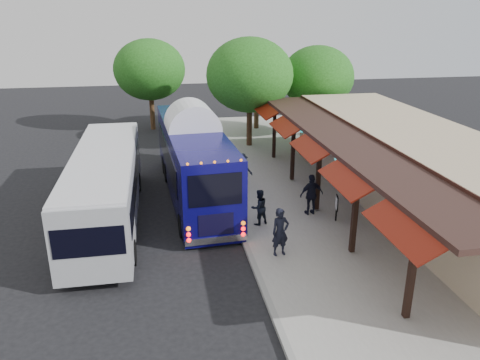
{
  "coord_description": "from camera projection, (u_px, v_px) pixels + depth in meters",
  "views": [
    {
      "loc": [
        -3.0,
        -14.46,
        8.65
      ],
      "look_at": [
        0.29,
        4.09,
        1.8
      ],
      "focal_mm": 35.0,
      "sensor_mm": 36.0,
      "label": 1
    }
  ],
  "objects": [
    {
      "name": "ped_b",
      "position": [
        259.0,
        207.0,
        19.5
      ],
      "size": [
        0.91,
        0.82,
        1.54
      ],
      "primitive_type": "imported",
      "rotation": [
        0.0,
        0.0,
        3.52
      ],
      "color": "black",
      "rests_on": "sidewalk"
    },
    {
      "name": "sign_board",
      "position": [
        337.0,
        204.0,
        19.8
      ],
      "size": [
        0.17,
        0.52,
        1.14
      ],
      "rotation": [
        0.0,
        0.0,
        -0.23
      ],
      "color": "black",
      "rests_on": "sidewalk"
    },
    {
      "name": "city_bus",
      "position": [
        106.0,
        184.0,
        19.82
      ],
      "size": [
        2.57,
        11.43,
        3.07
      ],
      "rotation": [
        0.0,
        0.0,
        0.0
      ],
      "color": "#989CA1",
      "rests_on": "ground"
    },
    {
      "name": "tree_left",
      "position": [
        250.0,
        75.0,
        29.8
      ],
      "size": [
        5.58,
        5.58,
        7.15
      ],
      "color": "#382314",
      "rests_on": "ground"
    },
    {
      "name": "ped_a",
      "position": [
        280.0,
        232.0,
        16.99
      ],
      "size": [
        0.73,
        0.55,
        1.82
      ],
      "primitive_type": "imported",
      "rotation": [
        0.0,
        0.0,
        0.18
      ],
      "color": "black",
      "rests_on": "sidewalk"
    },
    {
      "name": "tree_mid",
      "position": [
        257.0,
        72.0,
        34.46
      ],
      "size": [
        5.11,
        5.11,
        6.55
      ],
      "color": "#382314",
      "rests_on": "ground"
    },
    {
      "name": "station_shelter",
      "position": [
        415.0,
        169.0,
        21.28
      ],
      "size": [
        8.15,
        20.0,
        3.6
      ],
      "color": "#C3B187",
      "rests_on": "ground"
    },
    {
      "name": "curb",
      "position": [
        235.0,
        218.0,
        20.51
      ],
      "size": [
        0.2,
        40.0,
        0.16
      ],
      "primitive_type": "cube",
      "color": "gray",
      "rests_on": "ground"
    },
    {
      "name": "sidewalk",
      "position": [
        342.0,
        210.0,
        21.33
      ],
      "size": [
        10.0,
        40.0,
        0.15
      ],
      "primitive_type": "cube",
      "color": "#9E9B93",
      "rests_on": "ground"
    },
    {
      "name": "ped_d",
      "position": [
        242.0,
        169.0,
        23.83
      ],
      "size": [
        1.24,
        0.91,
        1.72
      ],
      "primitive_type": "imported",
      "rotation": [
        0.0,
        0.0,
        2.88
      ],
      "color": "black",
      "rests_on": "sidewalk"
    },
    {
      "name": "ped_c",
      "position": [
        311.0,
        195.0,
        20.43
      ],
      "size": [
        1.13,
        0.58,
        1.84
      ],
      "primitive_type": "imported",
      "rotation": [
        0.0,
        0.0,
        3.26
      ],
      "color": "black",
      "rests_on": "sidewalk"
    },
    {
      "name": "ground",
      "position": [
        252.0,
        266.0,
        16.83
      ],
      "size": [
        90.0,
        90.0,
        0.0
      ],
      "primitive_type": "plane",
      "color": "black",
      "rests_on": "ground"
    },
    {
      "name": "coach_bus",
      "position": [
        193.0,
        157.0,
        22.55
      ],
      "size": [
        3.15,
        11.72,
        3.71
      ],
      "rotation": [
        0.0,
        0.0,
        0.06
      ],
      "color": "#0B0758",
      "rests_on": "ground"
    },
    {
      "name": "tree_far",
      "position": [
        150.0,
        70.0,
        34.62
      ],
      "size": [
        5.28,
        5.28,
        6.77
      ],
      "color": "#382314",
      "rests_on": "ground"
    },
    {
      "name": "tree_right",
      "position": [
        317.0,
        77.0,
        32.32
      ],
      "size": [
        5.04,
        5.04,
        6.45
      ],
      "color": "#382314",
      "rests_on": "ground"
    }
  ]
}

